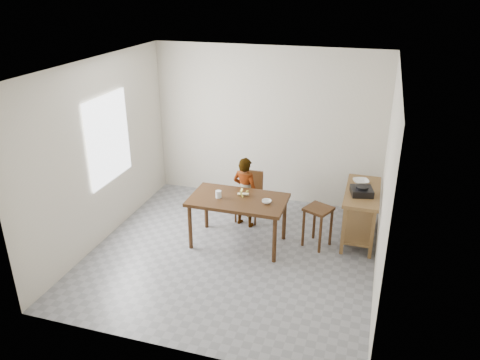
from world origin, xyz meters
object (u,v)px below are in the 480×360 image
(dining_table, at_px, (238,221))
(stool, at_px, (317,227))
(prep_counter, at_px, (360,214))
(child, at_px, (245,192))
(dining_chair, at_px, (248,197))

(dining_table, xyz_separation_m, stool, (1.14, 0.29, -0.06))
(prep_counter, height_order, child, child)
(dining_table, distance_m, child, 0.63)
(dining_table, xyz_separation_m, child, (-0.07, 0.59, 0.20))
(child, bearing_deg, stool, 179.36)
(child, xyz_separation_m, dining_chair, (0.00, 0.19, -0.18))
(dining_chair, bearing_deg, child, -89.91)
(dining_table, bearing_deg, stool, 14.33)
(dining_table, height_order, prep_counter, prep_counter)
(dining_table, bearing_deg, child, 96.39)
(child, distance_m, dining_chair, 0.26)
(dining_table, distance_m, prep_counter, 1.86)
(prep_counter, bearing_deg, dining_chair, 177.28)
(dining_chair, xyz_separation_m, stool, (1.20, -0.49, -0.09))
(prep_counter, distance_m, stool, 0.72)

